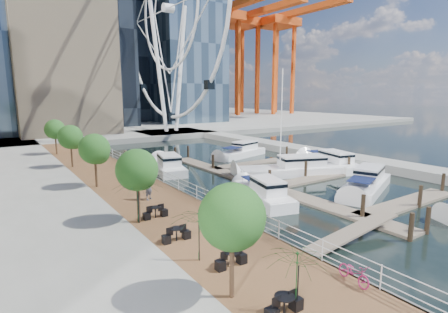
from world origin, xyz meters
TOP-DOWN VIEW (x-y plane):
  - ground at (0.00, 0.00)m, footprint 520.00×520.00m
  - boardwalk at (-9.00, 15.00)m, footprint 6.00×60.00m
  - seawall at (-6.00, 15.00)m, footprint 0.25×60.00m
  - land_far at (0.00, 102.00)m, footprint 200.00×114.00m
  - breakwater at (20.00, 20.00)m, footprint 4.00×60.00m
  - pier at (14.00, 52.00)m, footprint 14.00×12.00m
  - railing at (-6.10, 15.00)m, footprint 0.10×60.00m
  - floating_docks at (7.97, 9.98)m, footprint 16.00×34.00m
  - ferris_wheel at (14.00, 52.00)m, footprint 5.80×45.60m
  - port_cranes at (67.67, 95.67)m, footprint 40.00×52.00m
  - street_trees at (-11.40, 14.00)m, footprint 2.60×42.60m
  - cafe_tables at (-10.40, -2.00)m, footprint 2.50×13.70m
  - yacht_foreground at (9.71, 2.22)m, footprint 10.52×6.40m
  - bicycle at (-6.50, -8.04)m, footprint 0.90×1.79m
  - pedestrian_near at (-9.10, 7.97)m, footprint 0.86×0.78m
  - pedestrian_mid at (-6.61, 20.54)m, footprint 0.85×1.02m
  - pedestrian_far at (-9.24, 26.93)m, footprint 1.11×0.95m
  - moored_yachts at (8.21, 11.30)m, footprint 22.60×35.79m
  - cafe_seating at (-10.88, -1.62)m, footprint 4.62×14.94m

SIDE VIEW (x-z plane):
  - ground at x=0.00m, z-range 0.00..0.00m
  - yacht_foreground at x=9.71m, z-range -1.07..1.07m
  - moored_yachts at x=8.21m, z-range -5.75..5.75m
  - floating_docks at x=7.97m, z-range -0.81..1.79m
  - boardwalk at x=-9.00m, z-range 0.00..1.00m
  - seawall at x=-6.00m, z-range 0.00..1.00m
  - land_far at x=0.00m, z-range 0.00..1.00m
  - breakwater at x=20.00m, z-range 0.00..1.00m
  - pier at x=14.00m, z-range 0.00..1.00m
  - cafe_tables at x=-10.40m, z-range 1.00..1.74m
  - bicycle at x=-6.50m, z-range 1.00..1.90m
  - railing at x=-6.10m, z-range 1.00..2.05m
  - pedestrian_far at x=-9.24m, z-range 1.00..2.79m
  - pedestrian_mid at x=-6.61m, z-range 1.00..2.91m
  - pedestrian_near at x=-9.10m, z-range 1.00..2.97m
  - cafe_seating at x=-10.88m, z-range 0.92..3.63m
  - street_trees at x=-11.40m, z-range 1.99..6.59m
  - port_cranes at x=67.67m, z-range 1.00..39.00m
  - ferris_wheel at x=14.00m, z-range 2.02..49.82m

